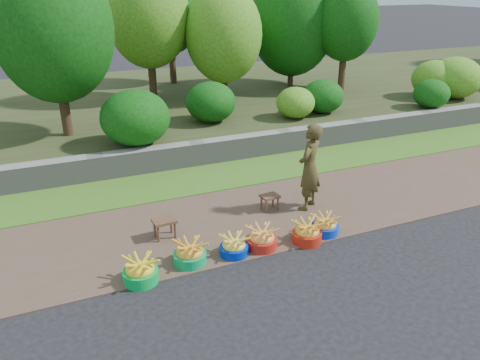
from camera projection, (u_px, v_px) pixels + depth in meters
name	position (u px, v px, depth m)	size (l,w,h in m)	color
ground_plane	(280.00, 253.00, 7.27)	(120.00, 120.00, 0.00)	black
dirt_shoulder	(248.00, 218.00, 8.32)	(80.00, 2.50, 0.02)	brown
grass_verge	(210.00, 177.00, 10.00)	(80.00, 1.50, 0.04)	#3F701F
retaining_wall	(197.00, 154.00, 10.62)	(80.00, 0.35, 0.55)	gray
earth_bank	(148.00, 105.00, 14.77)	(80.00, 10.00, 0.50)	#333B1C
vegetation	(233.00, 26.00, 13.86)	(35.67, 8.24, 4.86)	#362716
basin_a	(140.00, 271.00, 6.53)	(0.50, 0.50, 0.37)	#069F3B
basin_b	(190.00, 254.00, 6.94)	(0.50, 0.50, 0.37)	#0A934E
basin_c	(234.00, 247.00, 7.16)	(0.45, 0.45, 0.33)	#0124AC
basin_d	(262.00, 239.00, 7.34)	(0.50, 0.50, 0.37)	#A51E15
basin_e	(307.00, 233.00, 7.53)	(0.49, 0.49, 0.36)	#A92010
basin_f	(325.00, 226.00, 7.76)	(0.47, 0.47, 0.35)	#0931C6
stool_left	(164.00, 223.00, 7.58)	(0.39, 0.30, 0.33)	#543524
stool_right	(270.00, 198.00, 8.52)	(0.35, 0.28, 0.29)	#543524
vendor_woman	(309.00, 167.00, 8.38)	(0.58, 0.38, 1.60)	black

